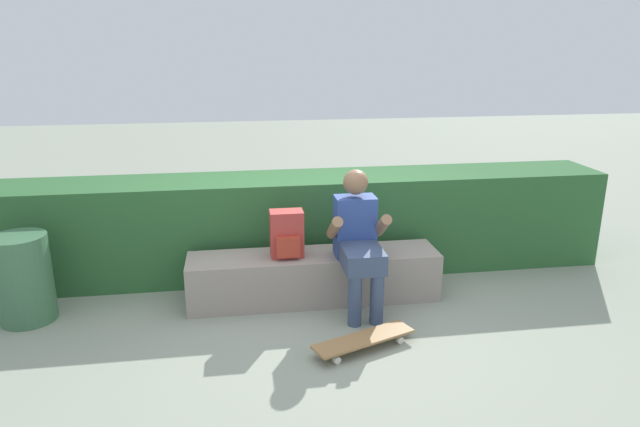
{
  "coord_description": "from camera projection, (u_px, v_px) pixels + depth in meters",
  "views": [
    {
      "loc": [
        -0.65,
        -4.28,
        2.2
      ],
      "look_at": [
        0.08,
        0.48,
        0.73
      ],
      "focal_mm": 32.03,
      "sensor_mm": 36.0,
      "label": 1
    }
  ],
  "objects": [
    {
      "name": "ground_plane",
      "position": [
        319.0,
        314.0,
        4.78
      ],
      "size": [
        24.0,
        24.0,
        0.0
      ],
      "primitive_type": "plane",
      "color": "gray"
    },
    {
      "name": "bench_main",
      "position": [
        314.0,
        277.0,
        4.99
      ],
      "size": [
        2.18,
        0.47,
        0.42
      ],
      "color": "gray",
      "rests_on": "ground"
    },
    {
      "name": "person_skater",
      "position": [
        358.0,
        238.0,
        4.72
      ],
      "size": [
        0.49,
        0.62,
        1.17
      ],
      "color": "#2D4793",
      "rests_on": "ground"
    },
    {
      "name": "skateboard_near_person",
      "position": [
        364.0,
        339.0,
        4.22
      ],
      "size": [
        0.82,
        0.48,
        0.09
      ],
      "color": "olive",
      "rests_on": "ground"
    },
    {
      "name": "backpack_on_bench",
      "position": [
        287.0,
        235.0,
        4.83
      ],
      "size": [
        0.28,
        0.23,
        0.4
      ],
      "color": "#B23833",
      "rests_on": "bench_main"
    },
    {
      "name": "hedge_row",
      "position": [
        291.0,
        224.0,
        5.56
      ],
      "size": [
        6.15,
        0.7,
        0.95
      ],
      "color": "#2B5D2F",
      "rests_on": "ground"
    },
    {
      "name": "trash_bin",
      "position": [
        24.0,
        278.0,
        4.58
      ],
      "size": [
        0.44,
        0.44,
        0.72
      ],
      "color": "#3D6B47",
      "rests_on": "ground"
    }
  ]
}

